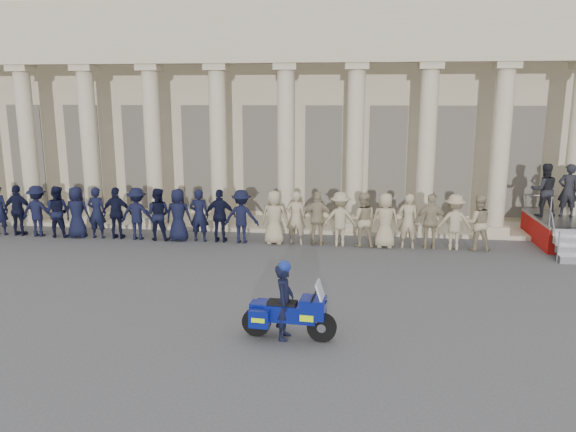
# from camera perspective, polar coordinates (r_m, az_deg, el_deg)

# --- Properties ---
(ground) EXTENTS (90.00, 90.00, 0.00)m
(ground) POSITION_cam_1_polar(r_m,az_deg,el_deg) (14.58, -9.45, -8.67)
(ground) COLOR #424245
(ground) RESTS_ON ground
(building) EXTENTS (40.00, 12.50, 9.00)m
(building) POSITION_cam_1_polar(r_m,az_deg,el_deg) (28.08, -1.11, 10.89)
(building) COLOR tan
(building) RESTS_ON ground
(officer_rank) EXTENTS (20.72, 0.72, 1.90)m
(officer_rank) POSITION_cam_1_polar(r_m,az_deg,el_deg) (20.35, -9.76, 0.09)
(officer_rank) COLOR black
(officer_rank) RESTS_ON ground
(motorcycle) EXTENTS (2.07, 0.86, 1.33)m
(motorcycle) POSITION_cam_1_polar(r_m,az_deg,el_deg) (12.19, 0.17, -9.85)
(motorcycle) COLOR black
(motorcycle) RESTS_ON ground
(rider) EXTENTS (0.45, 0.64, 1.75)m
(rider) POSITION_cam_1_polar(r_m,az_deg,el_deg) (12.10, -0.37, -8.52)
(rider) COLOR black
(rider) RESTS_ON ground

